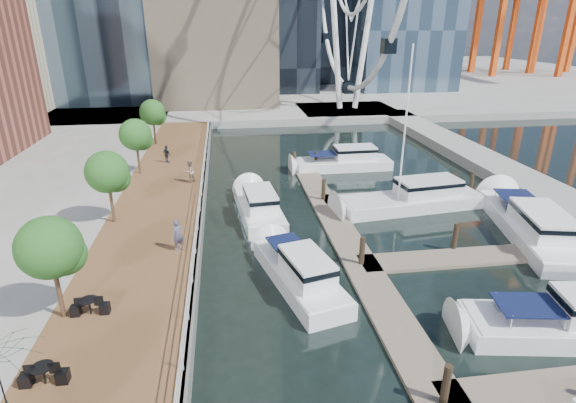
% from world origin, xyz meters
% --- Properties ---
extents(ground, '(520.00, 520.00, 0.00)m').
position_xyz_m(ground, '(0.00, 0.00, 0.00)').
color(ground, black).
rests_on(ground, ground).
extents(boardwalk, '(6.00, 60.00, 1.00)m').
position_xyz_m(boardwalk, '(-9.00, 15.00, 0.50)').
color(boardwalk, brown).
rests_on(boardwalk, ground).
extents(seawall, '(0.25, 60.00, 1.00)m').
position_xyz_m(seawall, '(-6.00, 15.00, 0.50)').
color(seawall, '#595954').
rests_on(seawall, ground).
extents(land_far, '(200.00, 114.00, 1.00)m').
position_xyz_m(land_far, '(0.00, 102.00, 0.50)').
color(land_far, gray).
rests_on(land_far, ground).
extents(breakwater, '(4.00, 60.00, 1.00)m').
position_xyz_m(breakwater, '(20.00, 20.00, 0.50)').
color(breakwater, gray).
rests_on(breakwater, ground).
extents(pier, '(14.00, 12.00, 1.00)m').
position_xyz_m(pier, '(14.00, 52.00, 0.50)').
color(pier, gray).
rests_on(pier, ground).
extents(railing, '(0.10, 60.00, 1.05)m').
position_xyz_m(railing, '(-6.10, 15.00, 1.52)').
color(railing, white).
rests_on(railing, boardwalk).
extents(floating_docks, '(16.00, 34.00, 2.60)m').
position_xyz_m(floating_docks, '(7.97, 9.98, 0.49)').
color(floating_docks, '#6D6051').
rests_on(floating_docks, ground).
extents(street_trees, '(2.60, 42.60, 4.60)m').
position_xyz_m(street_trees, '(-11.40, 14.00, 4.29)').
color(street_trees, '#3F2B1C').
rests_on(street_trees, ground).
extents(yacht_foreground, '(10.32, 4.32, 2.15)m').
position_xyz_m(yacht_foreground, '(10.25, 0.87, 0.00)').
color(yacht_foreground, white).
rests_on(yacht_foreground, ground).
extents(pedestrian_near, '(0.77, 0.74, 1.78)m').
position_xyz_m(pedestrian_near, '(-7.01, 9.54, 1.89)').
color(pedestrian_near, '#44445A').
rests_on(pedestrian_near, boardwalk).
extents(pedestrian_mid, '(1.06, 1.12, 1.81)m').
position_xyz_m(pedestrian_mid, '(-7.09, 21.05, 1.91)').
color(pedestrian_mid, gray).
rests_on(pedestrian_mid, boardwalk).
extents(pedestrian_far, '(0.93, 0.93, 1.58)m').
position_xyz_m(pedestrian_far, '(-9.47, 26.93, 1.79)').
color(pedestrian_far, '#2F333A').
rests_on(pedestrian_far, boardwalk).
extents(moored_yachts, '(21.90, 32.81, 11.50)m').
position_xyz_m(moored_yachts, '(8.32, 14.29, 0.00)').
color(moored_yachts, silver).
rests_on(moored_yachts, ground).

